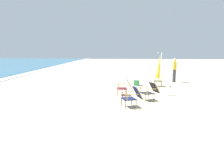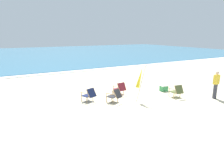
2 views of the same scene
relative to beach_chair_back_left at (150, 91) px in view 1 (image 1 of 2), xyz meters
The scene contains 8 objects.
ground_plane 1.63m from the beach_chair_back_left, 13.46° to the right, with size 80.00×80.00×0.00m, color beige.
beach_chair_back_left is the anchor object (origin of this frame).
beach_chair_far_center 1.50m from the beach_chair_back_left, 47.78° to the left, with size 0.62×0.78×0.79m.
beach_chair_front_left 3.79m from the beach_chair_back_left, 15.80° to the right, with size 0.65×0.80×0.79m.
beach_chair_front_right 1.43m from the beach_chair_back_left, 145.40° to the left, with size 0.80×0.91×0.78m.
umbrella_furled_yellow 1.68m from the beach_chair_back_left, 22.46° to the right, with size 0.52×0.43×2.09m.
person_near_chairs 5.94m from the beach_chair_back_left, 21.98° to the right, with size 0.34×0.22×1.63m.
cooler_box 4.03m from the beach_chair_back_left, ahead, with size 0.49×0.35×0.40m.
Camera 1 is at (-11.05, 1.47, 2.21)m, focal length 35.00 mm.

